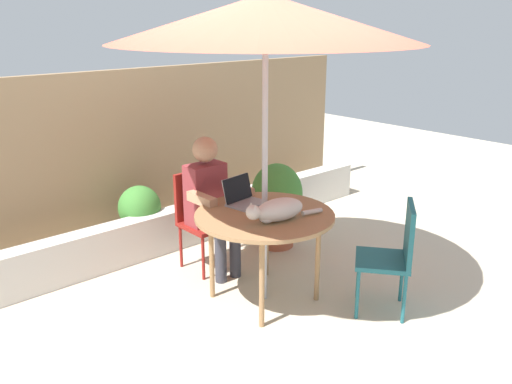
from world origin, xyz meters
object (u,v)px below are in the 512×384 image
(chair_empty, at_px, (395,250))
(potted_plant_near_fence, at_px, (277,201))
(patio_umbrella, at_px, (266,19))
(potted_plant_by_chair, at_px, (140,216))
(patio_table, at_px, (265,220))
(cat, at_px, (277,210))
(person_seated, at_px, (211,198))
(chair_occupied, at_px, (201,212))
(laptop, at_px, (242,196))

(chair_empty, height_order, potted_plant_near_fence, chair_empty)
(patio_umbrella, xyz_separation_m, potted_plant_by_chair, (-0.22, 1.55, -1.83))
(patio_table, relative_size, cat, 1.70)
(potted_plant_near_fence, bearing_deg, chair_empty, -98.16)
(potted_plant_near_fence, height_order, potted_plant_by_chair, potted_plant_near_fence)
(person_seated, bearing_deg, chair_empty, -67.96)
(chair_occupied, height_order, person_seated, person_seated)
(chair_occupied, distance_m, potted_plant_near_fence, 0.83)
(person_seated, height_order, potted_plant_near_fence, person_seated)
(person_seated, height_order, potted_plant_by_chair, person_seated)
(chair_empty, xyz_separation_m, person_seated, (-0.60, 1.49, 0.17))
(patio_table, relative_size, patio_umbrella, 0.46)
(laptop, xyz_separation_m, cat, (-0.07, -0.47, 0.02))
(patio_table, xyz_separation_m, chair_empty, (0.60, -0.79, -0.17))
(patio_umbrella, relative_size, chair_occupied, 2.67)
(potted_plant_near_fence, xyz_separation_m, potted_plant_by_chair, (-1.04, 0.84, -0.14))
(patio_umbrella, bearing_deg, chair_occupied, 90.00)
(patio_umbrella, distance_m, potted_plant_near_fence, 2.02)
(potted_plant_near_fence, bearing_deg, cat, -134.00)
(patio_umbrella, distance_m, chair_occupied, 1.86)
(chair_empty, relative_size, potted_plant_near_fence, 1.04)
(patio_table, bearing_deg, chair_occupied, 90.00)
(cat, xyz_separation_m, potted_plant_near_fence, (0.86, 0.89, -0.35))
(laptop, bearing_deg, patio_umbrella, -94.88)
(chair_empty, height_order, laptop, laptop)
(patio_table, distance_m, chair_empty, 1.01)
(chair_occupied, relative_size, chair_empty, 1.00)
(patio_table, height_order, chair_occupied, chair_occupied)
(potted_plant_by_chair, bearing_deg, cat, -84.18)
(chair_empty, distance_m, person_seated, 1.61)
(patio_table, bearing_deg, potted_plant_by_chair, 97.98)
(patio_umbrella, bearing_deg, potted_plant_near_fence, 41.10)
(chair_occupied, bearing_deg, potted_plant_near_fence, -9.40)
(cat, height_order, potted_plant_near_fence, cat)
(patio_umbrella, bearing_deg, potted_plant_by_chair, 97.98)
(patio_umbrella, distance_m, cat, 1.36)
(person_seated, bearing_deg, cat, -92.73)
(patio_table, relative_size, chair_empty, 1.24)
(patio_table, height_order, potted_plant_by_chair, patio_table)
(potted_plant_near_fence, bearing_deg, laptop, -152.33)
(person_seated, xyz_separation_m, laptop, (0.03, -0.39, 0.12))
(cat, bearing_deg, patio_umbrella, 76.79)
(patio_table, height_order, patio_umbrella, patio_umbrella)
(patio_umbrella, relative_size, person_seated, 1.92)
(patio_table, bearing_deg, patio_umbrella, 0.00)
(chair_occupied, xyz_separation_m, person_seated, (-0.00, -0.16, 0.17))
(potted_plant_near_fence, distance_m, potted_plant_by_chair, 1.34)
(potted_plant_near_fence, bearing_deg, chair_occupied, 170.60)
(potted_plant_near_fence, bearing_deg, person_seated, -178.49)
(potted_plant_by_chair, bearing_deg, patio_table, -82.02)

